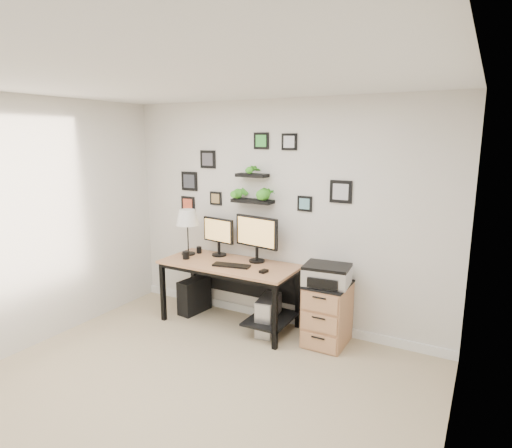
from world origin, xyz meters
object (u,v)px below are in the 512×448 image
Objects in this scene: printer at (327,275)px; table_lamp at (187,219)px; file_cabinet at (327,313)px; pc_tower_black at (194,296)px; pc_tower_grey at (268,315)px; desk at (233,273)px; monitor_left at (218,234)px; mug at (186,255)px; monitor_right at (257,235)px.

table_lamp is at bearing 179.57° from printer.
file_cabinet is at bearing 77.44° from printer.
pc_tower_black reaches higher than pc_tower_grey.
desk is at bearing 3.03° from pc_tower_black.
printer is at bearing -102.56° from file_cabinet.
desk is 3.41× the size of monitor_left.
mug reaches higher than desk.
monitor_left is 0.70× the size of file_cabinet.
pc_tower_grey is at bearing -172.66° from file_cabinet.
monitor_left is (-0.31, 0.17, 0.40)m from desk.
mug is at bearing -173.97° from pc_tower_grey.
monitor_left is 0.54m from monitor_right.
monitor_left is 1.15m from pc_tower_grey.
monitor_left reaches higher than file_cabinet.
mug reaches higher than pc_tower_grey.
mug is 0.14× the size of file_cabinet.
pc_tower_grey is at bearing -13.96° from monitor_left.
monitor_left is 0.87m from pc_tower_black.
pc_tower_black is at bearing 175.98° from pc_tower_grey.
desk is 0.62m from mug.
desk reaches higher than pc_tower_grey.
printer is (0.91, -0.13, -0.29)m from monitor_right.
pc_tower_grey is 0.67× the size of file_cabinet.
table_lamp is 1.31× the size of pc_tower_black.
pc_tower_grey is at bearing -3.26° from table_lamp.
pc_tower_grey is (0.25, -0.19, -0.86)m from monitor_right.
desk is 1.18m from file_cabinet.
monitor_left is at bearing 166.04° from pc_tower_grey.
desk is 3.73× the size of pc_tower_black.
monitor_left is at bearing 49.49° from mug.
pc_tower_black is (0.06, 0.01, -0.99)m from table_lamp.
table_lamp is (-0.90, -0.12, 0.13)m from monitor_right.
desk is at bearing -177.08° from file_cabinet.
monitor_left is 0.81× the size of monitor_right.
monitor_left is at bearing 29.30° from pc_tower_black.
mug reaches higher than pc_tower_black.
monitor_left is 1.09× the size of pc_tower_black.
printer is at bearing 1.26° from desk.
pc_tower_black is 0.96× the size of pc_tower_grey.
monitor_left is 0.83× the size of table_lamp.
file_cabinet is at bearing 7.34° from pc_tower_grey.
file_cabinet is at bearing 7.92° from pc_tower_black.
table_lamp is (-0.68, 0.04, 0.58)m from desk.
monitor_right is at bearing 7.64° from table_lamp.
pc_tower_black is 0.87× the size of printer.
file_cabinet is (0.92, -0.10, -0.74)m from monitor_right.
monitor_left is 0.43m from table_lamp.
pc_tower_black is 0.64× the size of file_cabinet.
mug is (0.10, -0.18, -0.41)m from table_lamp.
pc_tower_black is 1.84m from printer.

